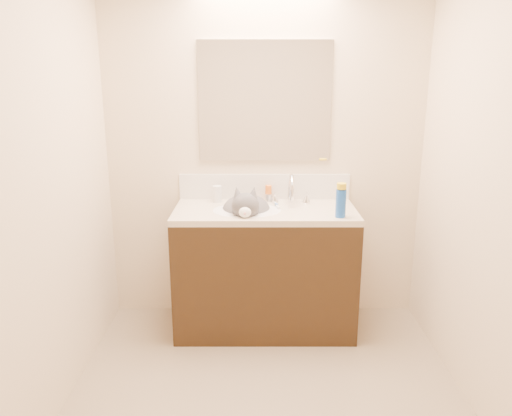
{
  "coord_description": "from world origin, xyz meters",
  "views": [
    {
      "loc": [
        -0.06,
        -2.2,
        1.74
      ],
      "look_at": [
        -0.06,
        0.92,
        0.88
      ],
      "focal_mm": 35.0,
      "sensor_mm": 36.0,
      "label": 1
    }
  ],
  "objects_px": {
    "vanity_cabinet": "(265,272)",
    "silver_jar": "(269,198)",
    "spray_can": "(341,203)",
    "faucet": "(291,191)",
    "pill_bottle": "(217,194)",
    "basin": "(247,220)",
    "amber_bottle": "(268,193)",
    "cat": "(246,211)"
  },
  "relations": [
    {
      "from": "faucet",
      "to": "silver_jar",
      "type": "xyz_separation_m",
      "value": [
        -0.15,
        0.05,
        -0.06
      ]
    },
    {
      "from": "cat",
      "to": "faucet",
      "type": "bearing_deg",
      "value": 25.34
    },
    {
      "from": "faucet",
      "to": "spray_can",
      "type": "relative_size",
      "value": 1.6
    },
    {
      "from": "basin",
      "to": "faucet",
      "type": "height_order",
      "value": "faucet"
    },
    {
      "from": "faucet",
      "to": "spray_can",
      "type": "distance_m",
      "value": 0.43
    },
    {
      "from": "basin",
      "to": "cat",
      "type": "xyz_separation_m",
      "value": [
        -0.0,
        0.03,
        0.05
      ]
    },
    {
      "from": "spray_can",
      "to": "basin",
      "type": "bearing_deg",
      "value": 164.85
    },
    {
      "from": "pill_bottle",
      "to": "faucet",
      "type": "bearing_deg",
      "value": -5.25
    },
    {
      "from": "silver_jar",
      "to": "spray_can",
      "type": "height_order",
      "value": "spray_can"
    },
    {
      "from": "basin",
      "to": "pill_bottle",
      "type": "xyz_separation_m",
      "value": [
        -0.21,
        0.21,
        0.13
      ]
    },
    {
      "from": "pill_bottle",
      "to": "vanity_cabinet",
      "type": "bearing_deg",
      "value": -29.14
    },
    {
      "from": "pill_bottle",
      "to": "amber_bottle",
      "type": "relative_size",
      "value": 1.03
    },
    {
      "from": "vanity_cabinet",
      "to": "amber_bottle",
      "type": "bearing_deg",
      "value": 82.76
    },
    {
      "from": "pill_bottle",
      "to": "spray_can",
      "type": "height_order",
      "value": "spray_can"
    },
    {
      "from": "pill_bottle",
      "to": "amber_bottle",
      "type": "bearing_deg",
      "value": 4.9
    },
    {
      "from": "faucet",
      "to": "silver_jar",
      "type": "distance_m",
      "value": 0.17
    },
    {
      "from": "faucet",
      "to": "pill_bottle",
      "type": "xyz_separation_m",
      "value": [
        -0.51,
        0.05,
        -0.03
      ]
    },
    {
      "from": "spray_can",
      "to": "silver_jar",
      "type": "bearing_deg",
      "value": 139.16
    },
    {
      "from": "cat",
      "to": "vanity_cabinet",
      "type": "bearing_deg",
      "value": 2.01
    },
    {
      "from": "cat",
      "to": "spray_can",
      "type": "relative_size",
      "value": 2.65
    },
    {
      "from": "silver_jar",
      "to": "amber_bottle",
      "type": "height_order",
      "value": "amber_bottle"
    },
    {
      "from": "basin",
      "to": "vanity_cabinet",
      "type": "bearing_deg",
      "value": 14.04
    },
    {
      "from": "spray_can",
      "to": "cat",
      "type": "bearing_deg",
      "value": 162.53
    },
    {
      "from": "vanity_cabinet",
      "to": "silver_jar",
      "type": "height_order",
      "value": "silver_jar"
    },
    {
      "from": "amber_bottle",
      "to": "pill_bottle",
      "type": "bearing_deg",
      "value": -175.1
    },
    {
      "from": "pill_bottle",
      "to": "silver_jar",
      "type": "relative_size",
      "value": 2.15
    },
    {
      "from": "silver_jar",
      "to": "spray_can",
      "type": "distance_m",
      "value": 0.58
    },
    {
      "from": "basin",
      "to": "pill_bottle",
      "type": "bearing_deg",
      "value": 134.45
    },
    {
      "from": "basin",
      "to": "spray_can",
      "type": "height_order",
      "value": "spray_can"
    },
    {
      "from": "vanity_cabinet",
      "to": "spray_can",
      "type": "relative_size",
      "value": 6.84
    },
    {
      "from": "spray_can",
      "to": "pill_bottle",
      "type": "bearing_deg",
      "value": 154.91
    },
    {
      "from": "pill_bottle",
      "to": "silver_jar",
      "type": "distance_m",
      "value": 0.36
    },
    {
      "from": "pill_bottle",
      "to": "spray_can",
      "type": "relative_size",
      "value": 0.65
    },
    {
      "from": "cat",
      "to": "spray_can",
      "type": "xyz_separation_m",
      "value": [
        0.59,
        -0.19,
        0.1
      ]
    },
    {
      "from": "vanity_cabinet",
      "to": "faucet",
      "type": "height_order",
      "value": "faucet"
    },
    {
      "from": "basin",
      "to": "silver_jar",
      "type": "xyz_separation_m",
      "value": [
        0.15,
        0.22,
        0.1
      ]
    },
    {
      "from": "spray_can",
      "to": "vanity_cabinet",
      "type": "bearing_deg",
      "value": 157.95
    },
    {
      "from": "amber_bottle",
      "to": "spray_can",
      "type": "xyz_separation_m",
      "value": [
        0.44,
        -0.4,
        0.03
      ]
    },
    {
      "from": "cat",
      "to": "silver_jar",
      "type": "relative_size",
      "value": 8.78
    },
    {
      "from": "faucet",
      "to": "cat",
      "type": "bearing_deg",
      "value": -155.23
    },
    {
      "from": "faucet",
      "to": "amber_bottle",
      "type": "distance_m",
      "value": 0.17
    },
    {
      "from": "amber_bottle",
      "to": "spray_can",
      "type": "height_order",
      "value": "spray_can"
    }
  ]
}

